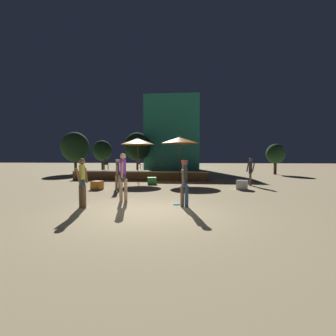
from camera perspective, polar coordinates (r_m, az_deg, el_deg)
name	(u,v)px	position (r m, az deg, el deg)	size (l,w,h in m)	color
ground_plane	(148,211)	(7.37, -5.08, -10.91)	(120.00, 120.00, 0.00)	#D1B784
wooden_deck	(143,175)	(18.19, -6.44, -1.77)	(10.31, 2.83, 0.70)	brown
patio_umbrella_0	(138,141)	(16.50, -7.68, 6.70)	(2.43, 2.43, 3.19)	brown
patio_umbrella_1	(180,140)	(15.98, 2.96, 7.02)	(2.67, 2.67, 3.24)	brown
cube_seat_0	(242,185)	(12.82, 18.30, -4.08)	(0.71, 0.71, 0.49)	white
cube_seat_1	(97,185)	(12.85, -17.55, -4.15)	(0.61, 0.61, 0.45)	orange
cube_seat_2	(152,181)	(14.64, -4.10, -3.24)	(0.64, 0.64, 0.43)	#4CC651
person_0	(123,174)	(8.96, -11.31, -1.59)	(0.32, 0.58, 1.90)	tan
person_1	(250,171)	(14.64, 20.20, -0.68)	(0.50, 0.29, 1.69)	#3F3F47
person_2	(184,181)	(7.86, 4.20, -3.36)	(0.28, 0.48, 1.63)	brown
person_3	(118,173)	(12.49, -12.64, -1.15)	(0.29, 0.48, 1.64)	tan
person_4	(82,181)	(8.22, -20.95, -3.16)	(0.29, 0.51, 1.70)	brown
bistro_chair_0	(106,163)	(19.91, -15.46, 1.23)	(0.41, 0.41, 0.90)	#1E4C47
bistro_chair_1	(106,163)	(18.57, -15.42, 1.13)	(0.47, 0.47, 0.90)	#2D3338
bistro_chair_2	(160,163)	(18.51, -1.97, 1.22)	(0.41, 0.42, 0.90)	#1E4C47
bistro_chair_3	(140,163)	(18.80, -7.23, 1.22)	(0.48, 0.48, 0.90)	#47474C
frisbee_disc	(176,204)	(8.36, 2.16, -9.13)	(0.26, 0.26, 0.03)	#33B2D8
background_tree_0	(137,147)	(29.11, -7.81, 5.39)	(3.27, 3.27, 4.90)	#3D2B1C
background_tree_1	(275,154)	(25.13, 25.63, 3.23)	(1.82, 1.82, 3.09)	#3D2B1C
background_tree_2	(102,151)	(28.39, -16.33, 4.20)	(2.27, 2.27, 3.78)	#3D2B1C
background_tree_3	(75,147)	(26.11, -22.51, 4.92)	(2.90, 2.90, 4.44)	#3D2B1C
distant_building	(172,134)	(31.90, 1.15, 8.68)	(7.40, 4.35, 10.08)	teal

